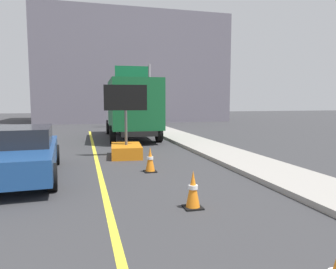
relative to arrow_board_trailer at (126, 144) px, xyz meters
The scene contains 8 objects.
lane_center_stripe 7.48m from the arrow_board_trailer, 98.67° to the right, with size 0.14×36.00×0.01m, color yellow.
arrow_board_trailer is the anchor object (origin of this frame).
box_truck 6.05m from the arrow_board_trailer, 79.39° to the left, with size 2.82×7.08×3.19m.
pickup_car 4.13m from the arrow_board_trailer, 142.51° to the right, with size 2.21×5.07×1.38m.
highway_guide_sign 13.67m from the arrow_board_trailer, 77.73° to the left, with size 2.79×0.18×5.00m.
far_building_block 23.62m from the arrow_board_trailer, 81.18° to the left, with size 18.93×9.77×10.72m, color slate.
traffic_cone_mid_lane 6.18m from the arrow_board_trailer, 85.44° to the right, with size 0.36×0.36×0.75m.
traffic_cone_far_lane 2.82m from the arrow_board_trailer, 83.08° to the right, with size 0.36×0.36×0.74m.
Camera 1 is at (-0.43, 1.48, 2.11)m, focal length 33.97 mm.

